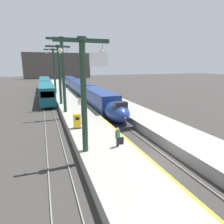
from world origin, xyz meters
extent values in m
plane|color=#33302D|center=(0.00, 0.00, 0.00)|extent=(260.00, 260.00, 0.00)
cube|color=gray|center=(-4.05, 24.75, 0.53)|extent=(4.80, 110.00, 1.05)
cube|color=gray|center=(4.05, 24.75, 0.53)|extent=(4.80, 110.00, 1.05)
cube|color=yellow|center=(-1.77, 24.75, 1.05)|extent=(0.20, 107.80, 0.01)
cube|color=slate|center=(-0.75, 27.50, 0.06)|extent=(0.08, 110.00, 0.12)
cube|color=slate|center=(0.75, 27.50, 0.06)|extent=(0.08, 110.00, 0.12)
cube|color=slate|center=(-8.85, 27.50, 0.06)|extent=(0.08, 110.00, 0.12)
cube|color=slate|center=(-7.35, 27.50, 0.06)|extent=(0.08, 110.00, 0.12)
ellipsoid|color=navy|center=(0.00, 9.97, 1.83)|extent=(2.78, 5.66, 2.56)
cube|color=#28282D|center=(0.00, 9.68, 0.28)|extent=(2.46, 4.81, 0.55)
cube|color=black|center=(0.00, 8.69, 2.90)|extent=(1.59, 1.00, 0.90)
sphere|color=#F24C4C|center=(0.00, 7.22, 1.68)|extent=(0.28, 0.28, 0.28)
cube|color=navy|center=(0.00, 18.67, 2.08)|extent=(2.90, 14.00, 3.05)
cube|color=black|center=(-1.42, 18.67, 2.62)|extent=(0.04, 11.90, 0.80)
cube|color=black|center=(1.42, 18.67, 2.62)|extent=(0.04, 11.90, 0.80)
cube|color=silver|center=(0.00, 18.67, 0.80)|extent=(2.92, 13.30, 0.24)
cube|color=black|center=(0.00, 14.19, 0.28)|extent=(2.03, 2.20, 0.56)
cube|color=black|center=(0.00, 23.15, 0.28)|extent=(2.03, 2.20, 0.56)
cube|color=navy|center=(0.00, 35.27, 2.08)|extent=(2.90, 18.00, 3.05)
cube|color=black|center=(-1.42, 35.27, 2.62)|extent=(0.04, 15.84, 0.80)
cube|color=black|center=(1.42, 35.27, 2.62)|extent=(0.04, 15.84, 0.80)
cube|color=black|center=(0.00, 29.15, 0.28)|extent=(2.03, 2.20, 0.56)
cube|color=black|center=(0.00, 41.39, 0.28)|extent=(2.03, 2.20, 0.56)
cube|color=navy|center=(0.00, 53.87, 2.08)|extent=(2.90, 18.00, 3.05)
cube|color=black|center=(-1.42, 53.87, 2.62)|extent=(0.04, 15.84, 0.80)
cube|color=black|center=(1.42, 53.87, 2.62)|extent=(0.04, 15.84, 0.80)
cube|color=black|center=(0.00, 47.75, 0.28)|extent=(2.03, 2.20, 0.56)
cube|color=black|center=(0.00, 59.99, 0.28)|extent=(2.03, 2.20, 0.56)
cube|color=#145660|center=(-8.10, 30.95, 2.15)|extent=(2.85, 18.00, 3.30)
cube|color=black|center=(-8.10, 21.99, 2.75)|extent=(2.28, 0.08, 1.10)
cube|color=black|center=(-9.49, 30.95, 2.65)|extent=(0.04, 15.30, 0.90)
cube|color=black|center=(-6.71, 30.95, 2.65)|extent=(0.04, 15.30, 0.90)
cube|color=black|center=(-8.10, 25.19, 0.26)|extent=(2.00, 2.00, 0.52)
cube|color=black|center=(-8.10, 36.71, 0.26)|extent=(2.00, 2.00, 0.52)
cube|color=#145660|center=(-8.10, 49.55, 2.15)|extent=(2.85, 18.00, 3.30)
cylinder|color=#1E3828|center=(-5.90, 1.39, 5.36)|extent=(0.44, 0.44, 8.62)
cylinder|color=#1E3828|center=(-5.90, 1.39, 9.52)|extent=(0.68, 0.68, 0.30)
cube|color=#1E3828|center=(-5.90, 1.39, 9.42)|extent=(4.00, 0.24, 0.28)
cylinder|color=#1E3828|center=(-7.40, 1.39, 9.07)|extent=(0.03, 0.03, 0.60)
sphere|color=#EFEACC|center=(-7.40, 1.39, 8.72)|extent=(0.36, 0.36, 0.36)
cylinder|color=#1E3828|center=(-4.40, 1.39, 9.07)|extent=(0.03, 0.03, 0.60)
sphere|color=#EFEACC|center=(-4.40, 1.39, 8.72)|extent=(0.36, 0.36, 0.36)
cube|color=silver|center=(-4.70, 1.39, 8.12)|extent=(1.40, 0.08, 1.00)
cylinder|color=#1E3828|center=(-5.90, 15.48, 6.22)|extent=(0.44, 0.44, 10.33)
cylinder|color=#1E3828|center=(-5.90, 15.48, 11.23)|extent=(0.68, 0.68, 0.30)
cube|color=#1E3828|center=(-5.90, 15.48, 11.13)|extent=(4.00, 0.24, 0.28)
cylinder|color=#1E3828|center=(-7.40, 15.48, 10.78)|extent=(0.03, 0.03, 0.60)
sphere|color=#EFEACC|center=(-7.40, 15.48, 10.43)|extent=(0.36, 0.36, 0.36)
cylinder|color=#1E3828|center=(-4.40, 15.48, 10.78)|extent=(0.03, 0.03, 0.60)
sphere|color=#EFEACC|center=(-4.40, 15.48, 10.43)|extent=(0.36, 0.36, 0.36)
cylinder|color=#1E3828|center=(-5.90, 21.82, 5.97)|extent=(0.44, 0.44, 9.84)
cylinder|color=#1E3828|center=(-5.90, 21.82, 10.74)|extent=(0.68, 0.68, 0.30)
cube|color=#1E3828|center=(-5.90, 21.82, 10.64)|extent=(4.00, 0.24, 0.28)
cylinder|color=#1E3828|center=(-7.40, 21.82, 10.29)|extent=(0.03, 0.03, 0.60)
sphere|color=#EFEACC|center=(-7.40, 21.82, 9.94)|extent=(0.36, 0.36, 0.36)
cylinder|color=#1E3828|center=(-4.40, 21.82, 10.29)|extent=(0.03, 0.03, 0.60)
sphere|color=#EFEACC|center=(-4.40, 21.82, 9.94)|extent=(0.36, 0.36, 0.36)
cylinder|color=#1E3828|center=(-5.90, 35.75, 6.18)|extent=(0.44, 0.44, 10.25)
cylinder|color=#1E3828|center=(-5.90, 35.75, 11.15)|extent=(0.68, 0.68, 0.30)
cube|color=#1E3828|center=(-5.90, 35.75, 11.05)|extent=(4.00, 0.24, 0.28)
cylinder|color=#1E3828|center=(-7.40, 35.75, 10.70)|extent=(0.03, 0.03, 0.60)
sphere|color=#EFEACC|center=(-7.40, 35.75, 10.35)|extent=(0.36, 0.36, 0.36)
cylinder|color=#1E3828|center=(-4.40, 35.75, 10.70)|extent=(0.03, 0.03, 0.60)
sphere|color=#EFEACC|center=(-4.40, 35.75, 10.35)|extent=(0.36, 0.36, 0.36)
cylinder|color=#23232D|center=(-3.28, 1.20, 1.48)|extent=(0.13, 0.13, 0.85)
cylinder|color=#23232D|center=(-3.14, 1.30, 1.48)|extent=(0.13, 0.13, 0.85)
cube|color=#336647|center=(-3.21, 1.25, 2.21)|extent=(0.44, 0.39, 0.62)
cylinder|color=#336647|center=(-3.41, 1.12, 2.16)|extent=(0.09, 0.09, 0.58)
cylinder|color=#336647|center=(-3.01, 1.38, 2.16)|extent=(0.09, 0.09, 0.58)
sphere|color=tan|center=(-3.21, 1.25, 2.63)|extent=(0.22, 0.22, 0.22)
cylinder|color=#23232D|center=(-3.81, 11.46, 1.48)|extent=(0.13, 0.13, 0.85)
cylinder|color=#23232D|center=(-3.69, 11.58, 1.48)|extent=(0.13, 0.13, 0.85)
cube|color=maroon|center=(-3.75, 11.52, 2.21)|extent=(0.43, 0.42, 0.62)
cylinder|color=maroon|center=(-3.92, 11.36, 2.16)|extent=(0.09, 0.09, 0.58)
cylinder|color=maroon|center=(-3.58, 11.69, 2.16)|extent=(0.09, 0.09, 0.58)
sphere|color=tan|center=(-3.75, 11.52, 2.63)|extent=(0.22, 0.22, 0.22)
cylinder|color=#23232D|center=(-4.47, 9.02, 1.48)|extent=(0.13, 0.13, 0.85)
cylinder|color=#23232D|center=(-4.61, 8.92, 1.48)|extent=(0.13, 0.13, 0.85)
cube|color=black|center=(-4.54, 8.97, 2.21)|extent=(0.44, 0.40, 0.62)
cylinder|color=black|center=(-4.34, 9.11, 2.16)|extent=(0.09, 0.09, 0.58)
cylinder|color=black|center=(-4.74, 8.84, 2.16)|extent=(0.09, 0.09, 0.58)
sphere|color=tan|center=(-4.54, 8.97, 2.63)|extent=(0.22, 0.22, 0.22)
cube|color=black|center=(-2.70, 1.72, 1.35)|extent=(0.40, 0.22, 0.60)
cylinder|color=#262628|center=(-2.80, 1.72, 1.83)|extent=(0.02, 0.02, 0.36)
cylinder|color=#262628|center=(-2.60, 1.72, 1.83)|extent=(0.02, 0.02, 0.36)
cube|color=#262628|center=(-2.70, 1.72, 2.02)|extent=(0.22, 0.03, 0.02)
cube|color=yellow|center=(-5.55, 7.32, 1.85)|extent=(0.70, 0.56, 1.60)
cube|color=black|center=(-5.55, 7.03, 2.20)|extent=(0.40, 0.02, 0.32)
cube|color=black|center=(-5.55, 7.32, 1.11)|extent=(0.76, 0.62, 0.12)
cylinder|color=maroon|center=(-4.06, 12.55, 2.05)|extent=(0.10, 0.10, 2.00)
cube|color=white|center=(-4.06, 12.55, 2.85)|extent=(0.90, 0.06, 0.64)
cube|color=#4C4742|center=(0.00, 102.00, 7.00)|extent=(36.00, 2.00, 14.00)
camera|label=1|loc=(-8.73, -12.98, 7.79)|focal=31.37mm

